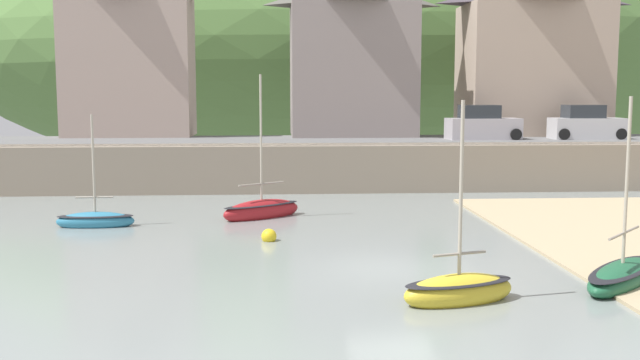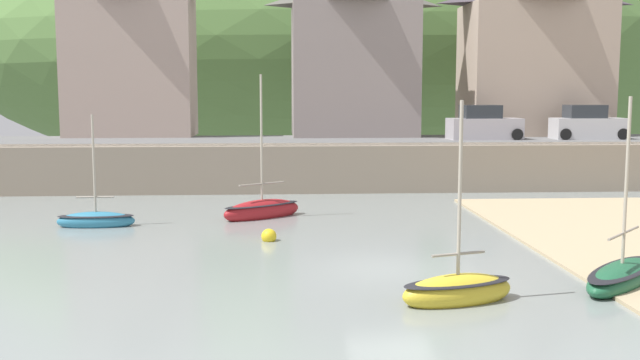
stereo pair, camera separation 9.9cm
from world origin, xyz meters
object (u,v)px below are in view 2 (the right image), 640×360
waterfront_building_right (534,56)px  parked_car_near_slipway (483,125)px  waterfront_building_centre (353,55)px  sailboat_white_hull (262,210)px  fishing_boat_green (96,220)px  sailboat_nearest_shore (622,275)px  motorboat_with_cabin (458,290)px  parked_car_by_wall (587,125)px  church_with_spire (542,5)px  mooring_buoy (269,236)px  waterfront_building_left (130,47)px

waterfront_building_right → parked_car_near_slipway: (-4.37, -4.50, -4.15)m
waterfront_building_right → waterfront_building_centre: bearing=180.0°
waterfront_building_centre → sailboat_white_hull: bearing=-108.2°
waterfront_building_centre → sailboat_white_hull: waterfront_building_centre is taller
fishing_boat_green → sailboat_nearest_shore: bearing=-32.0°
motorboat_with_cabin → parked_car_near_slipway: (7.37, 24.12, 2.90)m
fishing_boat_green → parked_car_near_slipway: size_ratio=1.06×
motorboat_with_cabin → parked_car_by_wall: motorboat_with_cabin is taller
fishing_boat_green → parked_car_by_wall: parked_car_by_wall is taller
church_with_spire → motorboat_with_cabin: size_ratio=3.26×
sailboat_nearest_shore → mooring_buoy: 11.37m
sailboat_white_hull → parked_car_near_slipway: (12.38, 11.71, 2.87)m
sailboat_nearest_shore → motorboat_with_cabin: (-4.73, -1.31, 0.04)m
church_with_spire → fishing_boat_green: church_with_spire is taller
parked_car_near_slipway → parked_car_by_wall: (6.07, 0.00, 0.00)m
mooring_buoy → sailboat_white_hull: bearing=94.0°
fishing_boat_green → motorboat_with_cabin: motorboat_with_cabin is taller
sailboat_nearest_shore → parked_car_by_wall: sailboat_nearest_shore is taller
waterfront_building_right → motorboat_with_cabin: waterfront_building_right is taller
motorboat_with_cabin → fishing_boat_green: bearing=119.0°
sailboat_white_hull → church_with_spire: bearing=13.2°
sailboat_nearest_shore → sailboat_white_hull: sailboat_white_hull is taller
sailboat_nearest_shore → mooring_buoy: (-9.41, 6.38, -0.10)m
church_with_spire → waterfront_building_left: bearing=-171.5°
sailboat_nearest_shore → sailboat_white_hull: 14.76m
sailboat_white_hull → waterfront_building_centre: bearing=37.6°
sailboat_nearest_shore → waterfront_building_right: bearing=28.9°
sailboat_white_hull → mooring_buoy: bearing=-120.2°
waterfront_building_left → parked_car_near_slipway: bearing=-12.3°
waterfront_building_left → church_with_spire: (26.85, 4.00, 3.15)m
waterfront_building_right → sailboat_nearest_shore: (-7.01, -27.30, -7.09)m
waterfront_building_centre → motorboat_with_cabin: waterfront_building_centre is taller
waterfront_building_left → church_with_spire: church_with_spire is taller
fishing_boat_green → waterfront_building_left: bearing=95.0°
fishing_boat_green → parked_car_near_slipway: 23.11m
waterfront_building_centre → parked_car_by_wall: (13.10, -4.50, -4.12)m
waterfront_building_centre → waterfront_building_left: bearing=180.0°
waterfront_building_centre → fishing_boat_green: bearing=-123.1°
fishing_boat_green → motorboat_with_cabin: size_ratio=0.87×
church_with_spire → parked_car_by_wall: 11.51m
waterfront_building_left → mooring_buoy: 23.88m
sailboat_white_hull → mooring_buoy: 4.73m
parked_car_near_slipway → sailboat_white_hull: bearing=-139.7°
fishing_boat_green → parked_car_by_wall: bearing=27.0°
waterfront_building_centre → waterfront_building_right: bearing=0.0°
waterfront_building_centre → motorboat_with_cabin: size_ratio=1.90×
sailboat_nearest_shore → parked_car_near_slipway: size_ratio=1.23×
waterfront_building_left → parked_car_near_slipway: (20.64, -4.50, -4.60)m
church_with_spire → sailboat_nearest_shore: size_ratio=3.23×
motorboat_with_cabin → mooring_buoy: (-4.68, 7.69, -0.14)m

